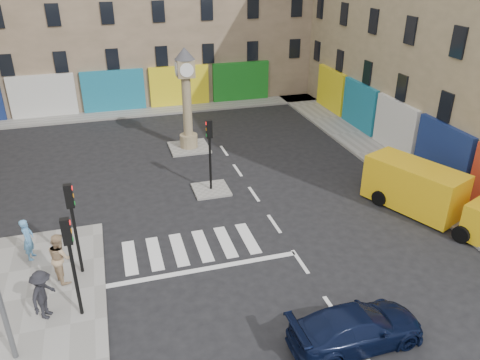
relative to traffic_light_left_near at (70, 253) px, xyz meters
name	(u,v)px	position (x,y,z in m)	size (l,w,h in m)	color
ground	(310,277)	(8.30, -0.20, -2.62)	(120.00, 120.00, 0.00)	black
sidewalk_right	(374,152)	(17.00, 9.80, -2.55)	(2.60, 30.00, 0.15)	gray
sidewalk_far	(143,111)	(4.30, 22.00, -2.55)	(32.00, 2.40, 0.15)	gray
island_near	(211,190)	(6.30, 7.80, -2.56)	(1.80, 1.80, 0.12)	gray
island_far	(189,147)	(6.30, 13.80, -2.56)	(2.40, 2.40, 0.12)	gray
traffic_light_left_near	(70,253)	(0.00, 0.00, 0.00)	(0.28, 0.22, 3.70)	black
traffic_light_left_far	(72,215)	(0.00, 2.40, 0.00)	(0.28, 0.22, 3.70)	black
traffic_light_island	(210,144)	(6.30, 7.80, -0.03)	(0.28, 0.22, 3.70)	black
clock_pillar	(186,93)	(6.30, 13.80, 0.93)	(1.20, 1.20, 6.10)	tan
navy_sedan	(357,327)	(8.27, -3.65, -1.99)	(1.78, 4.38, 1.27)	black
yellow_van	(425,192)	(15.32, 2.75, -1.50)	(4.06, 6.44, 2.26)	yellow
pedestrian_blue	(28,239)	(-1.93, 3.88, -1.60)	(0.64, 0.42, 1.75)	#5189BB
pedestrian_tan	(60,257)	(-0.64, 2.11, -1.50)	(0.94, 0.74, 1.94)	tan
pedestrian_dark	(43,295)	(-1.09, 0.18, -1.57)	(1.16, 0.67, 1.80)	black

